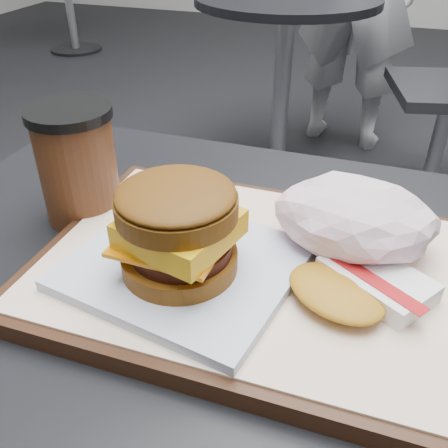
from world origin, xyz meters
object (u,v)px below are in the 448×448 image
hash_brown (359,285)px  serving_tray (246,269)px  customer_table (252,421)px  crumpled_wrapper (355,219)px  neighbor_table (284,51)px  breakfast_sandwich (180,238)px  coffee_cup (77,164)px

hash_brown → serving_tray: bearing=171.9°
customer_table → crumpled_wrapper: (0.07, 0.07, 0.24)m
hash_brown → neighbor_table: 1.72m
breakfast_sandwich → crumpled_wrapper: breakfast_sandwich is taller
crumpled_wrapper → coffee_cup: size_ratio=1.17×
breakfast_sandwich → serving_tray: bearing=38.4°
neighbor_table → serving_tray: bearing=-78.5°
breakfast_sandwich → coffee_cup: size_ratio=1.73×
hash_brown → neighbor_table: (-0.43, 1.64, -0.25)m
breakfast_sandwich → crumpled_wrapper: bearing=33.5°
crumpled_wrapper → neighbor_table: 1.65m
serving_tray → crumpled_wrapper: (0.09, 0.05, 0.04)m
crumpled_wrapper → neighbor_table: size_ratio=0.19×
customer_table → crumpled_wrapper: size_ratio=5.48×
serving_tray → breakfast_sandwich: size_ratio=1.75×
crumpled_wrapper → serving_tray: bearing=-149.4°
customer_table → hash_brown: (0.08, 0.01, 0.22)m
hash_brown → neighbor_table: size_ratio=0.18×
breakfast_sandwich → hash_brown: 0.15m
breakfast_sandwich → hash_brown: breakfast_sandwich is taller
serving_tray → neighbor_table: size_ratio=0.51×
neighbor_table → breakfast_sandwich: bearing=-80.3°
breakfast_sandwich → neighbor_table: 1.71m
serving_tray → neighbor_table: serving_tray is taller
customer_table → serving_tray: size_ratio=2.11×
customer_table → coffee_cup: coffee_cup is taller
customer_table → hash_brown: hash_brown is taller
serving_tray → customer_table: bearing=-47.5°
breakfast_sandwich → customer_table: bearing=14.7°
coffee_cup → neighbor_table: size_ratio=0.17×
serving_tray → hash_brown: bearing=-8.1°
customer_table → neighbor_table: customer_table is taller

